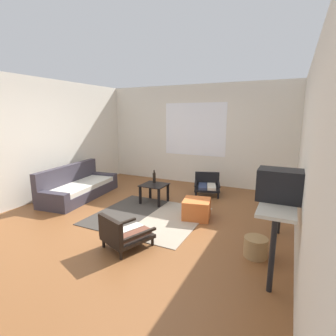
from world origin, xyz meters
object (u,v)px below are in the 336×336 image
(couch, at_px, (78,188))
(crt_television, at_px, (280,185))
(wicker_basket, at_px, (256,247))
(coffee_table, at_px, (154,188))
(clay_vase, at_px, (282,181))
(armchair_by_window, at_px, (207,185))
(armchair_striped_foreground, at_px, (123,234))
(console_shelf, at_px, (279,202))
(glass_bottle, at_px, (154,177))
(ottoman_orange, at_px, (197,209))

(couch, bearing_deg, crt_television, -13.07)
(crt_television, relative_size, wicker_basket, 1.64)
(coffee_table, relative_size, clay_vase, 1.94)
(coffee_table, distance_m, armchair_by_window, 1.40)
(armchair_by_window, xyz_separation_m, armchair_striped_foreground, (-0.30, -3.02, -0.02))
(clay_vase, bearing_deg, wicker_basket, -117.36)
(coffee_table, bearing_deg, console_shelf, -25.17)
(clay_vase, relative_size, glass_bottle, 0.98)
(coffee_table, height_order, armchair_by_window, armchair_by_window)
(ottoman_orange, bearing_deg, glass_bottle, 155.61)
(coffee_table, height_order, console_shelf, console_shelf)
(wicker_basket, bearing_deg, clay_vase, 62.64)
(console_shelf, bearing_deg, armchair_striped_foreground, -159.98)
(armchair_striped_foreground, bearing_deg, glass_bottle, 107.10)
(clay_vase, xyz_separation_m, glass_bottle, (-2.61, 1.00, -0.45))
(armchair_by_window, height_order, armchair_striped_foreground, armchair_striped_foreground)
(ottoman_orange, distance_m, clay_vase, 1.68)
(coffee_table, distance_m, console_shelf, 2.83)
(wicker_basket, bearing_deg, couch, 167.83)
(ottoman_orange, xyz_separation_m, crt_television, (1.40, -1.03, 0.89))
(armchair_by_window, relative_size, crt_television, 1.45)
(coffee_table, xyz_separation_m, console_shelf, (2.53, -1.19, 0.45))
(couch, relative_size, clay_vase, 7.63)
(couch, bearing_deg, armchair_striped_foreground, -32.24)
(couch, distance_m, clay_vase, 4.42)
(console_shelf, bearing_deg, wicker_basket, -153.10)
(ottoman_orange, bearing_deg, console_shelf, -29.25)
(couch, distance_m, armchair_by_window, 3.06)
(console_shelf, xyz_separation_m, clay_vase, (0.00, 0.33, 0.21))
(ottoman_orange, bearing_deg, armchair_striped_foreground, -110.70)
(glass_bottle, height_order, wicker_basket, glass_bottle)
(console_shelf, distance_m, clay_vase, 0.39)
(armchair_by_window, height_order, ottoman_orange, armchair_by_window)
(console_shelf, bearing_deg, ottoman_orange, 150.75)
(armchair_striped_foreground, distance_m, console_shelf, 2.18)
(console_shelf, bearing_deg, crt_television, -90.75)
(coffee_table, bearing_deg, armchair_by_window, 52.46)
(clay_vase, height_order, wicker_basket, clay_vase)
(coffee_table, distance_m, glass_bottle, 0.26)
(armchair_by_window, distance_m, console_shelf, 2.90)
(crt_television, height_order, clay_vase, crt_television)
(console_shelf, height_order, crt_television, crt_television)
(coffee_table, relative_size, glass_bottle, 1.90)
(armchair_striped_foreground, height_order, ottoman_orange, armchair_striped_foreground)
(couch, bearing_deg, coffee_table, 13.30)
(coffee_table, relative_size, armchair_by_window, 0.72)
(couch, height_order, clay_vase, clay_vase)
(armchair_by_window, relative_size, glass_bottle, 2.66)
(clay_vase, bearing_deg, coffee_table, 161.33)
(console_shelf, xyz_separation_m, glass_bottle, (-2.61, 1.33, -0.25))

